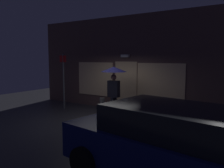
{
  "coord_description": "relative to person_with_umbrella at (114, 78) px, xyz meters",
  "views": [
    {
      "loc": [
        5.21,
        -6.76,
        2.36
      ],
      "look_at": [
        0.08,
        0.94,
        1.32
      ],
      "focal_mm": 37.41,
      "sensor_mm": 36.0,
      "label": 1
    }
  ],
  "objects": [
    {
      "name": "sidewalk_bollard",
      "position": [
        -0.97,
        0.56,
        -1.27
      ],
      "size": [
        0.23,
        0.23,
        0.59
      ],
      "primitive_type": "cylinder",
      "color": "slate",
      "rests_on": "ground"
    },
    {
      "name": "parked_car",
      "position": [
        3.7,
        -3.67,
        -0.8
      ],
      "size": [
        4.41,
        2.42,
        1.5
      ],
      "rotation": [
        0.0,
        0.0,
        -0.13
      ],
      "color": "navy",
      "rests_on": "ground"
    },
    {
      "name": "ground_plane",
      "position": [
        -0.16,
        -0.94,
        -1.57
      ],
      "size": [
        18.0,
        18.0,
        0.0
      ],
      "primitive_type": "plane",
      "color": "#2D2D33"
    },
    {
      "name": "street_sign_post",
      "position": [
        -2.72,
        -0.05,
        -0.12
      ],
      "size": [
        0.4,
        0.07,
        2.57
      ],
      "color": "#595B60",
      "rests_on": "ground"
    },
    {
      "name": "building_facade",
      "position": [
        -0.16,
        1.4,
        0.51
      ],
      "size": [
        10.05,
        0.48,
        4.21
      ],
      "color": "brown",
      "rests_on": "ground"
    },
    {
      "name": "person_with_umbrella",
      "position": [
        0.0,
        0.0,
        0.0
      ],
      "size": [
        1.02,
        1.02,
        2.02
      ],
      "rotation": [
        0.0,
        0.0,
        -3.09
      ],
      "color": "black",
      "rests_on": "ground"
    },
    {
      "name": "sidewalk_bollard_2",
      "position": [
        2.78,
        0.43,
        -1.29
      ],
      "size": [
        0.29,
        0.29,
        0.55
      ],
      "primitive_type": "cylinder",
      "color": "slate",
      "rests_on": "ground"
    }
  ]
}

